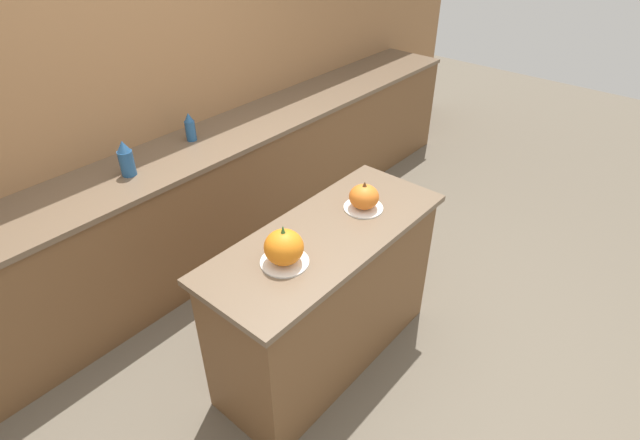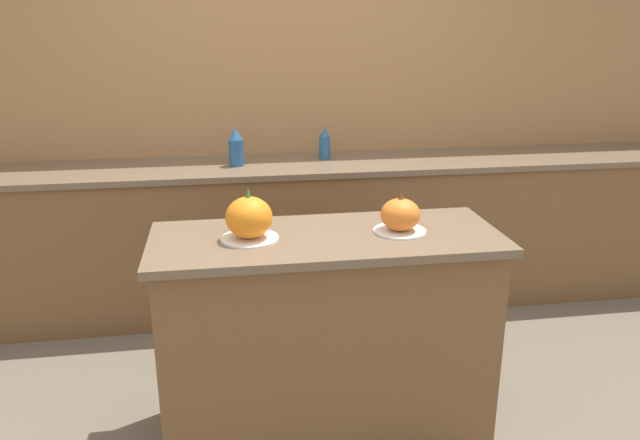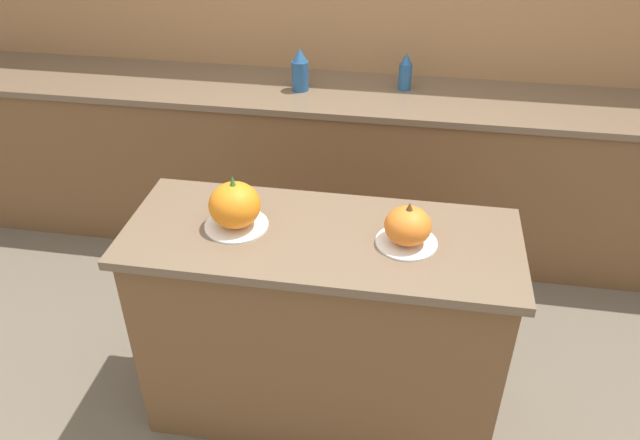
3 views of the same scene
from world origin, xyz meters
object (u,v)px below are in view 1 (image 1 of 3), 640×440
object	(u,v)px
pumpkin_cake_left	(284,248)
bottle_short	(190,127)
bottle_tall	(126,159)
pumpkin_cake_right	(364,198)

from	to	relation	value
pumpkin_cake_left	bottle_short	bearing A→B (deg)	68.98
pumpkin_cake_left	bottle_tall	distance (m)	1.30
bottle_tall	pumpkin_cake_left	bearing A→B (deg)	-89.49
bottle_tall	pumpkin_cake_right	bearing A→B (deg)	-64.14
pumpkin_cake_right	bottle_short	xyz separation A→B (m)	(-0.08, 1.41, 0.03)
pumpkin_cake_left	bottle_tall	world-z (taller)	bottle_tall
pumpkin_cake_right	bottle_short	bearing A→B (deg)	93.37
pumpkin_cake_right	bottle_tall	bearing A→B (deg)	115.86
pumpkin_cake_left	pumpkin_cake_right	size ratio (longest dim) A/B	1.07
bottle_tall	bottle_short	size ratio (longest dim) A/B	1.14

